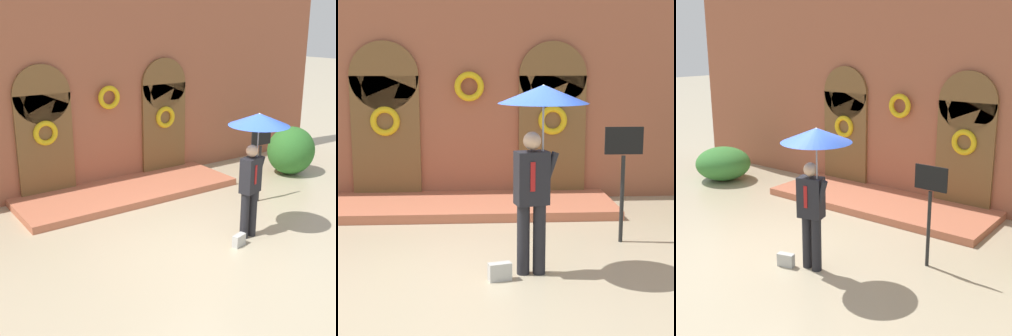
# 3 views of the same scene
# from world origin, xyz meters

# --- Properties ---
(ground_plane) EXTENTS (80.00, 80.00, 0.00)m
(ground_plane) POSITION_xyz_m (0.00, 0.00, 0.00)
(ground_plane) COLOR tan
(building_facade) EXTENTS (14.00, 2.30, 5.60)m
(building_facade) POSITION_xyz_m (-0.00, 4.15, 2.68)
(building_facade) COLOR #9E563D
(building_facade) RESTS_ON ground
(person_with_umbrella) EXTENTS (1.10, 1.10, 2.36)m
(person_with_umbrella) POSITION_xyz_m (0.87, -0.18, 1.91)
(person_with_umbrella) COLOR black
(person_with_umbrella) RESTS_ON ground
(handbag) EXTENTS (0.30, 0.19, 0.22)m
(handbag) POSITION_xyz_m (0.37, -0.38, 0.11)
(handbag) COLOR #B7B7B2
(handbag) RESTS_ON ground
(sign_post) EXTENTS (0.56, 0.06, 1.72)m
(sign_post) POSITION_xyz_m (2.24, 1.04, 1.16)
(sign_post) COLOR black
(sign_post) RESTS_ON ground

